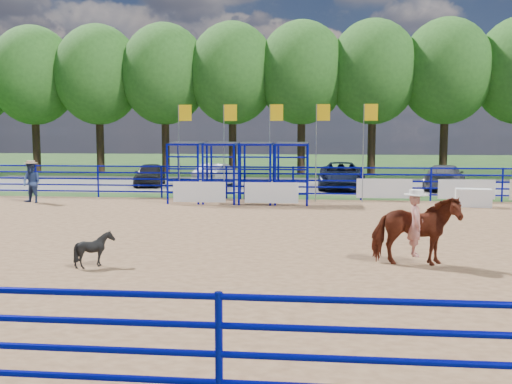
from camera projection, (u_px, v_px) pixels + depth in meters
The scene contains 14 objects.
ground at pixel (280, 243), 15.58m from camera, with size 120.00×120.00×0.00m, color #345A24.
arena_dirt at pixel (280, 243), 15.58m from camera, with size 30.00×20.00×0.02m, color #A07650.
gravel_strip at pixel (297, 185), 32.40m from camera, with size 40.00×10.00×0.01m, color gray.
announcer_table at pixel (473, 198), 22.95m from camera, with size 1.37×0.64×0.73m, color white.
horse_and_rider at pixel (415, 227), 12.87m from camera, with size 1.90×0.87×2.44m.
calf at pixel (95, 249), 12.77m from camera, with size 0.65×0.73×0.80m, color black.
spectator_cowboy at pixel (31, 182), 24.17m from camera, with size 0.99×0.87×1.78m.
car_a at pixel (150, 174), 31.93m from camera, with size 1.50×3.74×1.27m, color black.
car_b at pixel (217, 175), 31.35m from camera, with size 1.35×3.88×1.28m, color gray.
car_c at pixel (341, 175), 30.25m from camera, with size 2.33×5.06×1.41m, color black.
car_d at pixel (444, 177), 29.76m from camera, with size 1.84×4.52×1.31m, color #58585B.
perimeter_fence at pixel (280, 216), 15.50m from camera, with size 30.10×20.10×1.50m.
chute_assembly at pixel (248, 173), 24.38m from camera, with size 19.32×2.41×4.20m.
treeline at pixel (302, 68), 40.50m from camera, with size 56.40×6.40×11.24m.
Camera 1 is at (0.91, -15.33, 3.06)m, focal length 40.00 mm.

